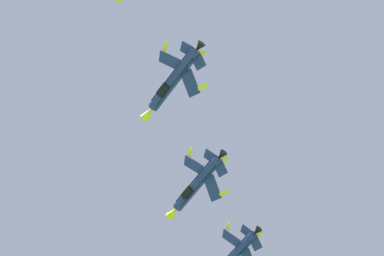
% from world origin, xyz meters
% --- Properties ---
extents(fighter_jet_left_wing, '(13.37, 11.02, 7.33)m').
position_xyz_m(fighter_jet_left_wing, '(-12.28, 78.81, 108.38)').
color(fighter_jet_left_wing, navy).
extents(fighter_jet_right_wing, '(13.37, 11.13, 7.04)m').
position_xyz_m(fighter_jet_right_wing, '(-13.65, 59.00, 104.35)').
color(fighter_jet_right_wing, navy).
extents(fighter_jet_left_outer, '(13.37, 11.25, 6.66)m').
position_xyz_m(fighter_jet_left_outer, '(-11.87, 39.81, 105.19)').
color(fighter_jet_left_outer, navy).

